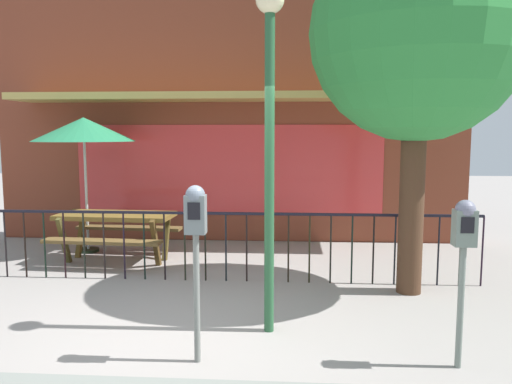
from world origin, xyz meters
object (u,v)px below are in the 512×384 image
(parking_meter_far, at_px, (464,239))
(parking_meter_near, at_px, (196,227))
(picnic_table_left, at_px, (116,224))
(patio_umbrella, at_px, (84,130))
(street_tree, at_px, (418,35))
(street_lamp, at_px, (270,107))

(parking_meter_far, bearing_deg, parking_meter_near, -178.88)
(picnic_table_left, xyz_separation_m, patio_umbrella, (-0.72, 0.61, 1.48))
(street_tree, xyz_separation_m, street_lamp, (-1.75, -1.39, -0.93))
(street_tree, bearing_deg, parking_meter_near, -137.81)
(patio_umbrella, distance_m, street_tree, 5.48)
(patio_umbrella, relative_size, parking_meter_near, 1.45)
(picnic_table_left, relative_size, street_lamp, 0.54)
(patio_umbrella, bearing_deg, street_tree, -20.70)
(parking_meter_far, bearing_deg, picnic_table_left, 141.46)
(patio_umbrella, xyz_separation_m, parking_meter_far, (4.96, -3.99, -0.95))
(parking_meter_near, distance_m, street_lamp, 1.44)
(picnic_table_left, relative_size, street_tree, 0.41)
(parking_meter_near, distance_m, parking_meter_far, 2.30)
(picnic_table_left, distance_m, patio_umbrella, 1.76)
(parking_meter_near, xyz_separation_m, street_tree, (2.36, 2.14, 2.00))
(parking_meter_far, relative_size, street_lamp, 0.43)
(street_tree, bearing_deg, parking_meter_far, -91.62)
(picnic_table_left, bearing_deg, parking_meter_far, -38.54)
(picnic_table_left, distance_m, parking_meter_far, 5.44)
(picnic_table_left, bearing_deg, parking_meter_near, -60.45)
(picnic_table_left, height_order, street_tree, street_tree)
(street_lamp, bearing_deg, parking_meter_far, -22.63)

